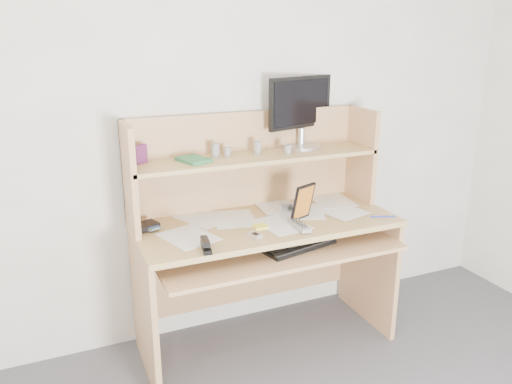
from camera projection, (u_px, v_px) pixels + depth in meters
name	position (u px, v px, depth m)	size (l,w,h in m)	color
back_wall	(244.00, 120.00, 2.82)	(3.60, 0.04, 2.50)	white
desk	(261.00, 226.00, 2.77)	(1.40, 0.70, 1.30)	tan
paper_clutter	(267.00, 220.00, 2.69)	(1.32, 0.54, 0.01)	white
keyboard	(299.00, 245.00, 2.59)	(0.42, 0.23, 0.03)	black
tv_remote	(299.00, 225.00, 2.58)	(0.05, 0.19, 0.02)	gray
flip_phone	(255.00, 234.00, 2.46)	(0.04, 0.08, 0.02)	silver
stapler	(206.00, 244.00, 2.32)	(0.04, 0.14, 0.04)	black
wallet	(147.00, 226.00, 2.56)	(0.11, 0.09, 0.03)	black
sticky_note_pad	(260.00, 227.00, 2.59)	(0.07, 0.07, 0.01)	#FFFD43
digital_camera	(285.00, 208.00, 2.80)	(0.08, 0.03, 0.05)	silver
game_case	(303.00, 202.00, 2.67)	(0.14, 0.02, 0.20)	black
blue_pen	(383.00, 216.00, 2.72)	(0.01, 0.01, 0.14)	#172EAE
card_box	(141.00, 154.00, 2.53)	(0.07, 0.02, 0.10)	#A5161B
shelf_book	(194.00, 160.00, 2.59)	(0.13, 0.17, 0.02)	#337F4D
chip_stack_a	(227.00, 152.00, 2.68)	(0.04, 0.04, 0.05)	black
chip_stack_b	(215.00, 150.00, 2.67)	(0.05, 0.05, 0.07)	silver
chip_stack_c	(288.00, 149.00, 2.75)	(0.04, 0.04, 0.05)	black
chip_stack_d	(258.00, 148.00, 2.74)	(0.04, 0.04, 0.07)	silver
monitor	(301.00, 110.00, 2.87)	(0.46, 0.23, 0.40)	#AEAEB3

